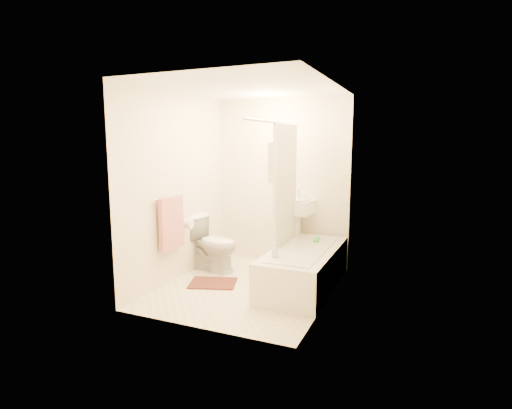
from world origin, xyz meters
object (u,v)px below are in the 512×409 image
at_px(sink, 294,230).
at_px(bathtub, 304,268).
at_px(toilet, 212,244).
at_px(bath_mat, 213,283).
at_px(soap_bottle, 275,250).

bearing_deg(sink, bathtub, -56.43).
bearing_deg(sink, toilet, -139.99).
xyz_separation_m(bath_mat, soap_bottle, (0.88, -0.13, 0.55)).
distance_m(bath_mat, soap_bottle, 1.05).
bearing_deg(soap_bottle, bathtub, 67.68).
relative_size(bathtub, bath_mat, 2.94).
distance_m(bathtub, soap_bottle, 0.63).
height_order(toilet, bathtub, toilet).
bearing_deg(sink, soap_bottle, -74.98).
xyz_separation_m(toilet, bath_mat, (0.28, -0.49, -0.37)).
distance_m(sink, soap_bottle, 1.27).
xyz_separation_m(bathtub, bath_mat, (-1.09, -0.37, -0.23)).
height_order(sink, soap_bottle, sink).
relative_size(bath_mat, soap_bottle, 3.34).
bearing_deg(toilet, bath_mat, -140.60).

